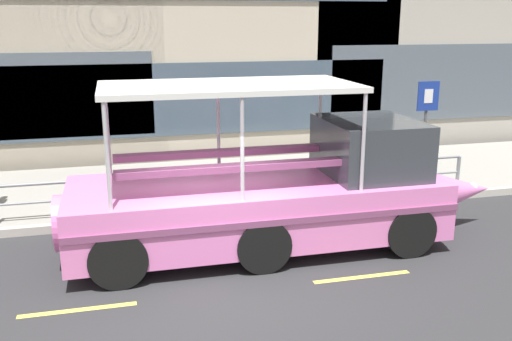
# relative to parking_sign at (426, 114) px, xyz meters

# --- Properties ---
(ground_plane) EXTENTS (120.00, 120.00, 0.00)m
(ground_plane) POSITION_rel_parking_sign_xyz_m (-6.25, -4.22, -1.99)
(ground_plane) COLOR #2B2B2D
(sidewalk) EXTENTS (32.00, 4.80, 0.18)m
(sidewalk) POSITION_rel_parking_sign_xyz_m (-6.25, 1.38, -1.90)
(sidewalk) COLOR gray
(sidewalk) RESTS_ON ground_plane
(curb_edge) EXTENTS (32.00, 0.18, 0.18)m
(curb_edge) POSITION_rel_parking_sign_xyz_m (-6.25, -1.11, -1.90)
(curb_edge) COLOR #B2ADA3
(curb_edge) RESTS_ON ground_plane
(lane_centreline) EXTENTS (25.80, 0.12, 0.01)m
(lane_centreline) POSITION_rel_parking_sign_xyz_m (-6.25, -4.71, -1.99)
(lane_centreline) COLOR #DBD64C
(lane_centreline) RESTS_ON ground_plane
(curb_guardrail) EXTENTS (11.13, 0.09, 0.85)m
(curb_guardrail) POSITION_rel_parking_sign_xyz_m (-4.94, -0.77, -1.24)
(curb_guardrail) COLOR gray
(curb_guardrail) RESTS_ON sidewalk
(parking_sign) EXTENTS (0.60, 0.12, 2.67)m
(parking_sign) POSITION_rel_parking_sign_xyz_m (0.00, 0.00, 0.00)
(parking_sign) COLOR #4C4F54
(parking_sign) RESTS_ON sidewalk
(duck_tour_boat) EXTENTS (8.99, 2.61, 3.25)m
(duck_tour_boat) POSITION_rel_parking_sign_xyz_m (-4.78, -2.90, -0.93)
(duck_tour_boat) COLOR pink
(duck_tour_boat) RESTS_ON ground_plane
(pedestrian_near_bow) EXTENTS (0.25, 0.41, 1.51)m
(pedestrian_near_bow) POSITION_rel_parking_sign_xyz_m (-1.26, 0.04, -0.90)
(pedestrian_near_bow) COLOR #47423D
(pedestrian_near_bow) RESTS_ON sidewalk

